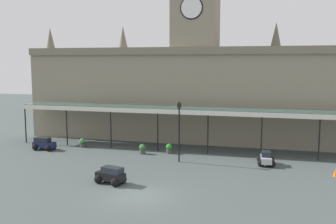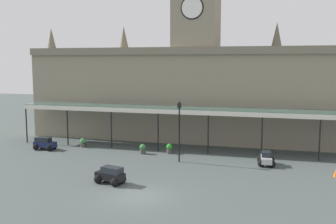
% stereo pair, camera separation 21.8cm
% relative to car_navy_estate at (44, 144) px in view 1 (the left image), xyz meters
% --- Properties ---
extents(ground_plane, '(140.00, 140.00, 0.00)m').
position_rel_car_navy_estate_xyz_m(ground_plane, '(13.94, -10.62, -0.56)').
color(ground_plane, '#424C4A').
extents(station_building, '(38.67, 5.94, 18.12)m').
position_rel_car_navy_estate_xyz_m(station_building, '(13.94, 9.10, 5.42)').
color(station_building, gray).
rests_on(station_building, ground).
extents(entrance_canopy, '(35.90, 3.26, 4.32)m').
position_rel_car_navy_estate_xyz_m(entrance_canopy, '(13.94, 3.90, 3.59)').
color(entrance_canopy, '#38564C').
rests_on(entrance_canopy, ground).
extents(car_navy_estate, '(2.27, 1.57, 1.27)m').
position_rel_car_navy_estate_xyz_m(car_navy_estate, '(0.00, 0.00, 0.00)').
color(car_navy_estate, '#19214C').
rests_on(car_navy_estate, ground).
extents(car_silver_sedan, '(1.62, 2.11, 1.19)m').
position_rel_car_navy_estate_xyz_m(car_silver_sedan, '(22.10, -0.24, -0.06)').
color(car_silver_sedan, '#B2B5BA').
rests_on(car_silver_sedan, ground).
extents(car_black_estate, '(2.41, 1.92, 1.27)m').
position_rel_car_navy_estate_xyz_m(car_black_estate, '(11.07, -8.59, 0.00)').
color(car_black_estate, black).
rests_on(car_black_estate, ground).
extents(victorian_lamppost, '(0.30, 0.30, 5.48)m').
position_rel_car_navy_estate_xyz_m(victorian_lamppost, '(14.51, -1.17, 2.80)').
color(victorian_lamppost, black).
rests_on(victorian_lamppost, ground).
extents(traffic_cone, '(0.40, 0.40, 0.67)m').
position_rel_car_navy_estate_xyz_m(traffic_cone, '(27.47, -2.37, -0.23)').
color(traffic_cone, orange).
rests_on(traffic_cone, ground).
extents(planter_by_canopy, '(0.60, 0.60, 0.96)m').
position_rel_car_navy_estate_xyz_m(planter_by_canopy, '(12.81, 1.77, -0.07)').
color(planter_by_canopy, '#47423D').
rests_on(planter_by_canopy, ground).
extents(planter_near_kerb, '(0.60, 0.60, 0.96)m').
position_rel_car_navy_estate_xyz_m(planter_near_kerb, '(3.24, 2.12, -0.07)').
color(planter_near_kerb, '#47423D').
rests_on(planter_near_kerb, ground).
extents(planter_forecourt_centre, '(0.60, 0.60, 0.96)m').
position_rel_car_navy_estate_xyz_m(planter_forecourt_centre, '(10.31, 0.92, -0.07)').
color(planter_forecourt_centre, '#47423D').
rests_on(planter_forecourt_centre, ground).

